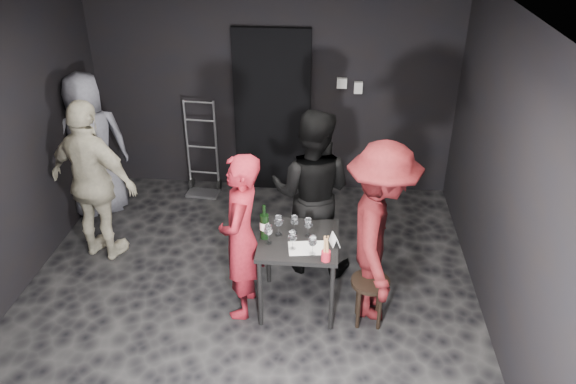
# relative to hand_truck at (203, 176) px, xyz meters

# --- Properties ---
(floor) EXTENTS (4.50, 5.00, 0.02)m
(floor) POSITION_rel_hand_truck_xyz_m (0.89, -2.22, -0.22)
(floor) COLOR black
(floor) RESTS_ON ground
(ceiling) EXTENTS (4.50, 5.00, 0.02)m
(ceiling) POSITION_rel_hand_truck_xyz_m (0.89, -2.22, 2.48)
(ceiling) COLOR silver
(ceiling) RESTS_ON ground
(wall_back) EXTENTS (4.50, 0.04, 2.70)m
(wall_back) POSITION_rel_hand_truck_xyz_m (0.89, 0.28, 1.13)
(wall_back) COLOR black
(wall_back) RESTS_ON ground
(wall_right) EXTENTS (0.04, 5.00, 2.70)m
(wall_right) POSITION_rel_hand_truck_xyz_m (3.14, -2.22, 1.13)
(wall_right) COLOR black
(wall_right) RESTS_ON ground
(doorway) EXTENTS (0.95, 0.10, 2.10)m
(doorway) POSITION_rel_hand_truck_xyz_m (0.89, 0.22, 0.83)
(doorway) COLOR black
(doorway) RESTS_ON ground
(wallbox_upper) EXTENTS (0.12, 0.06, 0.12)m
(wallbox_upper) POSITION_rel_hand_truck_xyz_m (1.74, 0.23, 1.23)
(wallbox_upper) COLOR #B7B7B2
(wallbox_upper) RESTS_ON wall_back
(wallbox_lower) EXTENTS (0.10, 0.06, 0.14)m
(wallbox_lower) POSITION_rel_hand_truck_xyz_m (1.94, 0.23, 1.18)
(wallbox_lower) COLOR #B7B7B2
(wallbox_lower) RESTS_ON wall_back
(hand_truck) EXTENTS (0.41, 0.35, 1.24)m
(hand_truck) POSITION_rel_hand_truck_xyz_m (0.00, 0.00, 0.00)
(hand_truck) COLOR #B2B2B7
(hand_truck) RESTS_ON floor
(tasting_table) EXTENTS (0.72, 0.72, 0.75)m
(tasting_table) POSITION_rel_hand_truck_xyz_m (1.39, -2.14, 0.43)
(tasting_table) COLOR black
(tasting_table) RESTS_ON floor
(stool) EXTENTS (0.35, 0.35, 0.47)m
(stool) POSITION_rel_hand_truck_xyz_m (2.05, -2.33, 0.15)
(stool) COLOR black
(stool) RESTS_ON floor
(server_red) EXTENTS (0.43, 0.64, 1.73)m
(server_red) POSITION_rel_hand_truck_xyz_m (0.88, -2.24, 0.64)
(server_red) COLOR maroon
(server_red) RESTS_ON floor
(woman_black) EXTENTS (1.06, 0.70, 2.03)m
(woman_black) POSITION_rel_hand_truck_xyz_m (1.47, -1.48, 0.79)
(woman_black) COLOR black
(woman_black) RESTS_ON floor
(man_maroon) EXTENTS (0.63, 1.30, 1.98)m
(man_maroon) POSITION_rel_hand_truck_xyz_m (2.10, -2.16, 0.77)
(man_maroon) COLOR #511214
(man_maroon) RESTS_ON floor
(bystander_cream) EXTENTS (1.33, 0.92, 2.06)m
(bystander_cream) POSITION_rel_hand_truck_xyz_m (-0.77, -1.48, 0.81)
(bystander_cream) COLOR beige
(bystander_cream) RESTS_ON floor
(bystander_grey) EXTENTS (1.13, 1.00, 2.04)m
(bystander_grey) POSITION_rel_hand_truck_xyz_m (-1.15, -0.59, 0.79)
(bystander_grey) COLOR slate
(bystander_grey) RESTS_ON floor
(tasting_mat) EXTENTS (0.35, 0.26, 0.00)m
(tasting_mat) POSITION_rel_hand_truck_xyz_m (1.47, -2.28, 0.53)
(tasting_mat) COLOR white
(tasting_mat) RESTS_ON tasting_table
(wine_glass_a) EXTENTS (0.09, 0.09, 0.20)m
(wine_glass_a) POSITION_rel_hand_truck_xyz_m (1.12, -2.23, 0.63)
(wine_glass_a) COLOR white
(wine_glass_a) RESTS_ON tasting_table
(wine_glass_b) EXTENTS (0.11, 0.11, 0.22)m
(wine_glass_b) POSITION_rel_hand_truck_xyz_m (1.20, -2.08, 0.63)
(wine_glass_b) COLOR white
(wine_glass_b) RESTS_ON tasting_table
(wine_glass_c) EXTENTS (0.09, 0.09, 0.20)m
(wine_glass_c) POSITION_rel_hand_truck_xyz_m (1.34, -2.04, 0.62)
(wine_glass_c) COLOR white
(wine_glass_c) RESTS_ON tasting_table
(wine_glass_d) EXTENTS (0.09, 0.09, 0.20)m
(wine_glass_d) POSITION_rel_hand_truck_xyz_m (1.35, -2.30, 0.63)
(wine_glass_d) COLOR white
(wine_glass_d) RESTS_ON tasting_table
(wine_glass_e) EXTENTS (0.09, 0.09, 0.20)m
(wine_glass_e) POSITION_rel_hand_truck_xyz_m (1.52, -2.37, 0.63)
(wine_glass_e) COLOR white
(wine_glass_e) RESTS_ON tasting_table
(wine_glass_f) EXTENTS (0.09, 0.09, 0.20)m
(wine_glass_f) POSITION_rel_hand_truck_xyz_m (1.47, -2.08, 0.63)
(wine_glass_f) COLOR white
(wine_glass_f) RESTS_ON tasting_table
(wine_bottle) EXTENTS (0.08, 0.08, 0.34)m
(wine_bottle) POSITION_rel_hand_truck_xyz_m (1.08, -2.14, 0.66)
(wine_bottle) COLOR black
(wine_bottle) RESTS_ON tasting_table
(breadstick_cup) EXTENTS (0.08, 0.08, 0.25)m
(breadstick_cup) POSITION_rel_hand_truck_xyz_m (1.64, -2.44, 0.64)
(breadstick_cup) COLOR red
(breadstick_cup) RESTS_ON tasting_table
(reserved_card) EXTENTS (0.12, 0.15, 0.10)m
(reserved_card) POSITION_rel_hand_truck_xyz_m (1.70, -2.20, 0.58)
(reserved_card) COLOR white
(reserved_card) RESTS_ON tasting_table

